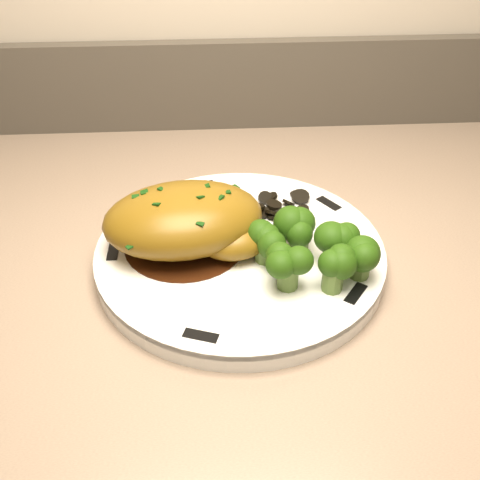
{
  "coord_description": "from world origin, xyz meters",
  "views": [
    {
      "loc": [
        -0.18,
        1.21,
        1.27
      ],
      "look_at": [
        -0.16,
        1.68,
        0.92
      ],
      "focal_mm": 45.0,
      "sensor_mm": 36.0,
      "label": 1
    }
  ],
  "objects": [
    {
      "name": "rim_accent_4",
      "position": [
        -0.06,
        1.61,
        0.91
      ],
      "size": [
        0.03,
        0.03,
        0.0
      ],
      "primitive_type": "cube",
      "rotation": [
        0.0,
        0.0,
        7.22
      ],
      "color": "black",
      "rests_on": "plate"
    },
    {
      "name": "rim_accent_1",
      "position": [
        -0.19,
        1.8,
        0.91
      ],
      "size": [
        0.03,
        0.02,
        0.0
      ],
      "primitive_type": "cube",
      "rotation": [
        0.0,
        0.0,
        3.45
      ],
      "color": "black",
      "rests_on": "plate"
    },
    {
      "name": "gravy_pool",
      "position": [
        -0.21,
        1.69,
        0.91
      ],
      "size": [
        0.12,
        0.12,
        0.0
      ],
      "primitive_type": "cylinder",
      "color": "#321509",
      "rests_on": "plate"
    },
    {
      "name": "rim_accent_3",
      "position": [
        -0.2,
        1.56,
        0.91
      ],
      "size": [
        0.03,
        0.02,
        0.0
      ],
      "primitive_type": "cube",
      "rotation": [
        0.0,
        0.0,
        5.96
      ],
      "color": "black",
      "rests_on": "plate"
    },
    {
      "name": "rim_accent_2",
      "position": [
        -0.28,
        1.68,
        0.91
      ],
      "size": [
        0.01,
        0.03,
        0.0
      ],
      "primitive_type": "cube",
      "rotation": [
        0.0,
        0.0,
        4.7
      ],
      "color": "black",
      "rests_on": "plate"
    },
    {
      "name": "plate",
      "position": [
        -0.16,
        1.68,
        0.9
      ],
      "size": [
        0.29,
        0.29,
        0.02
      ],
      "primitive_type": "cylinder",
      "rotation": [
        0.0,
        0.0,
        0.01
      ],
      "color": "white",
      "rests_on": "counter"
    },
    {
      "name": "broccoli_florets",
      "position": [
        -0.09,
        1.64,
        0.93
      ],
      "size": [
        0.11,
        0.09,
        0.04
      ],
      "rotation": [
        0.0,
        0.0,
        -0.39
      ],
      "color": "#597732",
      "rests_on": "plate"
    },
    {
      "name": "chicken_breast",
      "position": [
        -0.2,
        1.69,
        0.94
      ],
      "size": [
        0.17,
        0.13,
        0.06
      ],
      "rotation": [
        0.0,
        0.0,
        0.15
      ],
      "color": "#8C6318",
      "rests_on": "plate"
    },
    {
      "name": "rim_accent_0",
      "position": [
        -0.05,
        1.75,
        0.91
      ],
      "size": [
        0.03,
        0.03,
        0.0
      ],
      "primitive_type": "cube",
      "rotation": [
        0.0,
        0.0,
        2.19
      ],
      "color": "black",
      "rests_on": "plate"
    },
    {
      "name": "mushroom_pile",
      "position": [
        -0.12,
        1.74,
        0.91
      ],
      "size": [
        0.08,
        0.06,
        0.02
      ],
      "color": "black",
      "rests_on": "plate"
    }
  ]
}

